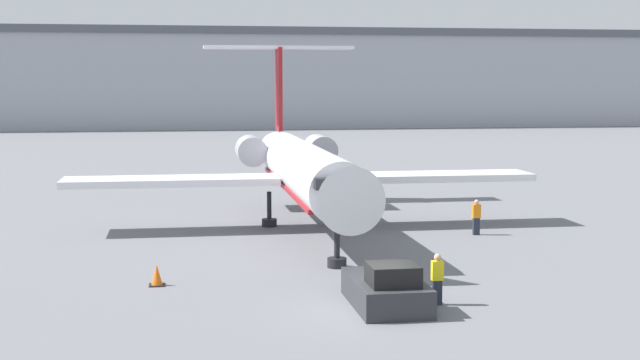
# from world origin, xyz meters

# --- Properties ---
(ground_plane) EXTENTS (600.00, 600.00, 0.00)m
(ground_plane) POSITION_xyz_m (0.00, 0.00, 0.00)
(ground_plane) COLOR slate
(terminal_building) EXTENTS (180.00, 16.80, 16.17)m
(terminal_building) POSITION_xyz_m (0.00, 120.00, 8.11)
(terminal_building) COLOR #9EA3AD
(terminal_building) RESTS_ON ground
(airplane_main) EXTENTS (24.61, 25.71, 9.90)m
(airplane_main) POSITION_xyz_m (0.07, 17.51, 3.25)
(airplane_main) COLOR white
(airplane_main) RESTS_ON ground
(pushback_tug) EXTENTS (2.33, 4.40, 1.65)m
(pushback_tug) POSITION_xyz_m (0.54, 0.53, 0.60)
(pushback_tug) COLOR #2D2D33
(pushback_tug) RESTS_ON ground
(worker_near_tug) EXTENTS (0.40, 0.25, 1.79)m
(worker_near_tug) POSITION_xyz_m (2.32, 0.49, 0.94)
(worker_near_tug) COLOR #232838
(worker_near_tug) RESTS_ON ground
(worker_by_wing) EXTENTS (0.40, 0.25, 1.79)m
(worker_by_wing) POSITION_xyz_m (8.33, 13.71, 0.94)
(worker_by_wing) COLOR #232838
(worker_by_wing) RESTS_ON ground
(traffic_cone_left) EXTENTS (0.59, 0.59, 0.80)m
(traffic_cone_left) POSITION_xyz_m (-7.28, 4.98, 0.38)
(traffic_cone_left) COLOR black
(traffic_cone_left) RESTS_ON ground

